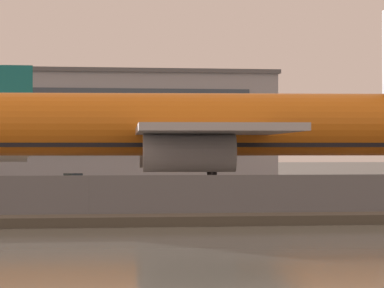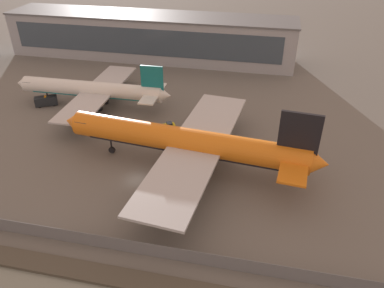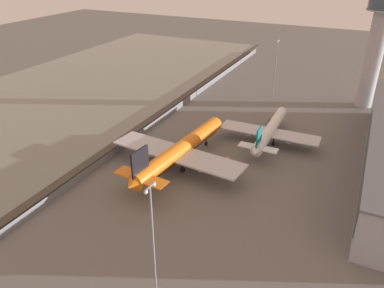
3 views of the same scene
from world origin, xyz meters
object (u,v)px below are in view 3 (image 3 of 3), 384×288
object	(u,v)px
passenger_jet_white_teal	(270,130)
apron_light_mast_apron_east	(275,67)
ops_van	(273,125)
apron_light_mast_apron_west	(153,241)
baggage_tug	(228,162)
control_tower	(377,41)
cargo_jet_orange	(180,150)

from	to	relation	value
passenger_jet_white_teal	apron_light_mast_apron_east	xyz separation A→B (m)	(-44.14, -10.57, 9.53)
ops_van	passenger_jet_white_teal	bearing A→B (deg)	8.95
passenger_jet_white_teal	apron_light_mast_apron_west	world-z (taller)	apron_light_mast_apron_west
passenger_jet_white_teal	apron_light_mast_apron_west	bearing A→B (deg)	-1.22
baggage_tug	control_tower	distance (m)	82.62
cargo_jet_orange	baggage_tug	bearing A→B (deg)	120.93
apron_light_mast_apron_west	cargo_jet_orange	bearing A→B (deg)	-157.82
passenger_jet_white_teal	cargo_jet_orange	bearing A→B (deg)	-35.86
passenger_jet_white_teal	ops_van	size ratio (longest dim) A/B	7.02
ops_van	apron_light_mast_apron_west	size ratio (longest dim) A/B	0.22
ops_van	apron_light_mast_apron_west	world-z (taller)	apron_light_mast_apron_west
passenger_jet_white_teal	control_tower	size ratio (longest dim) A/B	0.83
baggage_tug	apron_light_mast_apron_east	distance (m)	65.71
control_tower	apron_light_mast_apron_west	distance (m)	127.22
ops_van	control_tower	bearing A→B (deg)	143.33
passenger_jet_white_teal	ops_van	xyz separation A→B (m)	(-11.95, -1.88, -3.11)
ops_van	apron_light_mast_apron_west	xyz separation A→B (m)	(84.96, 0.32, 12.83)
apron_light_mast_apron_east	cargo_jet_orange	bearing A→B (deg)	-7.50
passenger_jet_white_teal	baggage_tug	size ratio (longest dim) A/B	10.93
passenger_jet_white_teal	control_tower	xyz separation A→B (m)	(-50.36, 26.72, 22.61)
control_tower	apron_light_mast_apron_west	world-z (taller)	control_tower
control_tower	apron_light_mast_apron_east	size ratio (longest dim) A/B	1.86
cargo_jet_orange	control_tower	distance (m)	93.51
baggage_tug	ops_van	size ratio (longest dim) A/B	0.64
cargo_jet_orange	apron_light_mast_apron_west	world-z (taller)	apron_light_mast_apron_west
ops_van	apron_light_mast_apron_east	distance (m)	35.66
passenger_jet_white_teal	ops_van	distance (m)	12.49
cargo_jet_orange	apron_light_mast_apron_west	size ratio (longest dim) A/B	1.93
apron_light_mast_apron_west	apron_light_mast_apron_east	size ratio (longest dim) A/B	1.01
apron_light_mast_apron_west	baggage_tug	bearing A→B (deg)	-173.66
baggage_tug	ops_van	world-z (taller)	ops_van
passenger_jet_white_teal	baggage_tug	world-z (taller)	passenger_jet_white_teal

